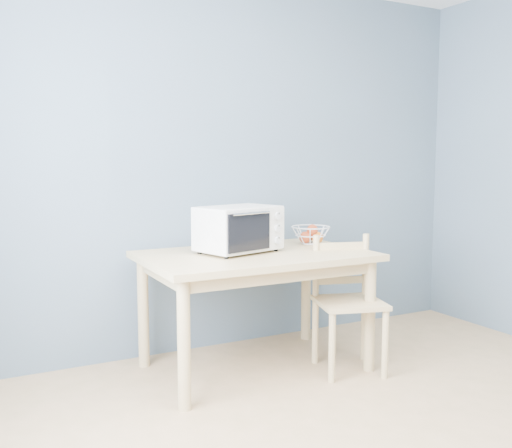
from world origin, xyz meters
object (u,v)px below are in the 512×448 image
dining_chair (347,304)px  toaster_oven (236,229)px  dining_table (255,269)px  fruit_basket (310,234)px

dining_chair → toaster_oven: bearing=169.0°
dining_table → toaster_oven: size_ratio=2.46×
dining_table → toaster_oven: 0.28m
toaster_oven → fruit_basket: toaster_oven is taller
dining_table → toaster_oven: bearing=151.7°
fruit_basket → dining_chair: fruit_basket is taller
dining_table → fruit_basket: (0.52, 0.16, 0.17)m
dining_table → fruit_basket: 0.57m
dining_table → dining_chair: dining_chair is taller
dining_table → fruit_basket: fruit_basket is taller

